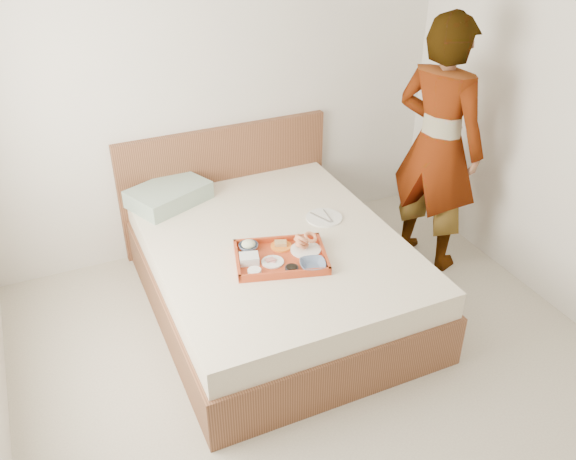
# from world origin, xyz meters

# --- Properties ---
(ground) EXTENTS (3.50, 4.00, 0.01)m
(ground) POSITION_xyz_m (0.00, 0.00, 0.00)
(ground) COLOR beige
(ground) RESTS_ON ground
(wall_back) EXTENTS (3.50, 0.01, 2.60)m
(wall_back) POSITION_xyz_m (0.00, 2.00, 1.30)
(wall_back) COLOR silver
(wall_back) RESTS_ON ground
(bed) EXTENTS (1.65, 2.00, 0.53)m
(bed) POSITION_xyz_m (0.00, 1.00, 0.27)
(bed) COLOR brown
(bed) RESTS_ON ground
(headboard) EXTENTS (1.65, 0.06, 0.95)m
(headboard) POSITION_xyz_m (0.00, 1.97, 0.47)
(headboard) COLOR brown
(headboard) RESTS_ON ground
(pillow) EXTENTS (0.64, 0.55, 0.13)m
(pillow) POSITION_xyz_m (-0.49, 1.77, 0.59)
(pillow) COLOR #90AB96
(pillow) RESTS_ON bed
(tray) EXTENTS (0.65, 0.54, 0.05)m
(tray) POSITION_xyz_m (-0.06, 0.77, 0.56)
(tray) COLOR #AB371D
(tray) RESTS_ON bed
(prawn_plate) EXTENTS (0.24, 0.24, 0.01)m
(prawn_plate) POSITION_xyz_m (0.12, 0.78, 0.55)
(prawn_plate) COLOR white
(prawn_plate) RESTS_ON tray
(navy_bowl_big) EXTENTS (0.19, 0.19, 0.04)m
(navy_bowl_big) POSITION_xyz_m (0.08, 0.60, 0.56)
(navy_bowl_big) COLOR #1A284E
(navy_bowl_big) RESTS_ON tray
(sauce_dish) EXTENTS (0.10, 0.10, 0.03)m
(sauce_dish) POSITION_xyz_m (-0.05, 0.62, 0.56)
(sauce_dish) COLOR black
(sauce_dish) RESTS_ON tray
(meat_plate) EXTENTS (0.17, 0.17, 0.01)m
(meat_plate) POSITION_xyz_m (-0.12, 0.75, 0.55)
(meat_plate) COLOR white
(meat_plate) RESTS_ON tray
(bread_plate) EXTENTS (0.17, 0.17, 0.01)m
(bread_plate) POSITION_xyz_m (-0.00, 0.89, 0.55)
(bread_plate) COLOR orange
(bread_plate) RESTS_ON tray
(salad_bowl) EXTENTS (0.15, 0.15, 0.04)m
(salad_bowl) POSITION_xyz_m (-0.20, 0.94, 0.56)
(salad_bowl) COLOR #1A284E
(salad_bowl) RESTS_ON tray
(plastic_tub) EXTENTS (0.14, 0.12, 0.05)m
(plastic_tub) POSITION_xyz_m (-0.25, 0.81, 0.57)
(plastic_tub) COLOR silver
(plastic_tub) RESTS_ON tray
(cheese_round) EXTENTS (0.10, 0.10, 0.03)m
(cheese_round) POSITION_xyz_m (-0.26, 0.69, 0.56)
(cheese_round) COLOR white
(cheese_round) RESTS_ON tray
(dinner_plate) EXTENTS (0.27, 0.27, 0.01)m
(dinner_plate) POSITION_xyz_m (0.42, 1.11, 0.54)
(dinner_plate) COLOR white
(dinner_plate) RESTS_ON bed
(person) EXTENTS (0.67, 0.79, 1.85)m
(person) POSITION_xyz_m (1.28, 1.08, 0.93)
(person) COLOR white
(person) RESTS_ON ground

